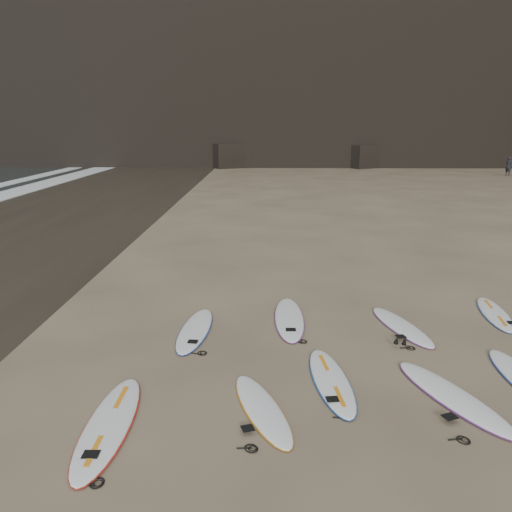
{
  "coord_description": "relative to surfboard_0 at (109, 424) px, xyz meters",
  "views": [
    {
      "loc": [
        -1.9,
        -7.89,
        4.47
      ],
      "look_at": [
        -2.09,
        3.23,
        1.5
      ],
      "focal_mm": 35.0,
      "sensor_mm": 36.0,
      "label": 1
    }
  ],
  "objects": [
    {
      "name": "surfboard_3",
      "position": [
        5.52,
        0.9,
        -0.0
      ],
      "size": [
        1.62,
        2.67,
        0.09
      ],
      "primitive_type": "ellipsoid",
      "rotation": [
        0.0,
        0.0,
        0.4
      ],
      "color": "white",
      "rests_on": "ground"
    },
    {
      "name": "ground",
      "position": [
        4.25,
        1.27,
        -0.05
      ],
      "size": [
        240.0,
        240.0,
        0.0
      ],
      "primitive_type": "plane",
      "color": "#897559",
      "rests_on": "ground"
    },
    {
      "name": "surfboard_2",
      "position": [
        3.55,
        1.4,
        -0.01
      ],
      "size": [
        0.85,
        2.53,
        0.09
      ],
      "primitive_type": "ellipsoid",
      "rotation": [
        0.0,
        0.0,
        0.1
      ],
      "color": "white",
      "rests_on": "ground"
    },
    {
      "name": "surfboard_0",
      "position": [
        0.0,
        0.0,
        0.0
      ],
      "size": [
        0.69,
        2.79,
        0.1
      ],
      "primitive_type": "ellipsoid",
      "rotation": [
        0.0,
        0.0,
        0.01
      ],
      "color": "white",
      "rests_on": "ground"
    },
    {
      "name": "surfboard_6",
      "position": [
        2.94,
        4.3,
        -0.0
      ],
      "size": [
        0.66,
        2.73,
        0.1
      ],
      "primitive_type": "ellipsoid",
      "rotation": [
        0.0,
        0.0,
        0.0
      ],
      "color": "white",
      "rests_on": "ground"
    },
    {
      "name": "surfboard_5",
      "position": [
        0.82,
        3.6,
        -0.0
      ],
      "size": [
        0.79,
        2.57,
        0.09
      ],
      "primitive_type": "ellipsoid",
      "rotation": [
        0.0,
        0.0,
        -0.07
      ],
      "color": "white",
      "rests_on": "ground"
    },
    {
      "name": "surfboard_8",
      "position": [
        7.91,
        4.7,
        -0.01
      ],
      "size": [
        0.9,
        2.38,
        0.08
      ],
      "primitive_type": "ellipsoid",
      "rotation": [
        0.0,
        0.0,
        -0.15
      ],
      "color": "white",
      "rests_on": "ground"
    },
    {
      "name": "surfboard_7",
      "position": [
        5.45,
        3.88,
        -0.01
      ],
      "size": [
        1.22,
        2.47,
        0.09
      ],
      "primitive_type": "ellipsoid",
      "rotation": [
        0.0,
        0.0,
        0.28
      ],
      "color": "white",
      "rests_on": "ground"
    },
    {
      "name": "person_a",
      "position": [
        23.83,
        38.16,
        0.77
      ],
      "size": [
        0.63,
        0.72,
        1.65
      ],
      "primitive_type": "imported",
      "rotation": [
        0.0,
        0.0,
        2.07
      ],
      "color": "black",
      "rests_on": "ground"
    },
    {
      "name": "surfboard_1",
      "position": [
        2.33,
        0.48,
        -0.01
      ],
      "size": [
        1.27,
        2.31,
        0.08
      ],
      "primitive_type": "ellipsoid",
      "rotation": [
        0.0,
        0.0,
        0.34
      ],
      "color": "white",
      "rests_on": "ground"
    }
  ]
}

